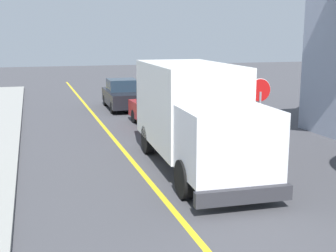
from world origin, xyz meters
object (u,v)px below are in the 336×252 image
at_px(parked_car_near, 160,110).
at_px(stop_sign, 260,102).
at_px(parked_car_mid, 123,95).
at_px(parked_van_across, 221,109).
at_px(box_truck, 194,112).

distance_m(parked_car_near, stop_sign, 5.96).
distance_m(parked_car_mid, stop_sign, 11.49).
xyz_separation_m(parked_car_near, parked_van_across, (2.79, -0.46, 0.00)).
bearing_deg(stop_sign, parked_car_near, 109.46).
height_order(parked_car_near, parked_van_across, same).
height_order(parked_car_near, stop_sign, stop_sign).
distance_m(parked_car_near, parked_car_mid, 5.66).
relative_size(box_truck, parked_car_near, 1.63).
bearing_deg(box_truck, parked_car_near, 83.63).
bearing_deg(parked_car_near, box_truck, -96.37).
xyz_separation_m(parked_car_near, parked_car_mid, (-0.54, 5.64, 0.00)).
height_order(box_truck, parked_car_near, box_truck).
bearing_deg(parked_car_near, parked_van_across, -9.41).
xyz_separation_m(box_truck, parked_car_mid, (0.16, 11.90, -0.97)).
distance_m(box_truck, parked_van_across, 6.84).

